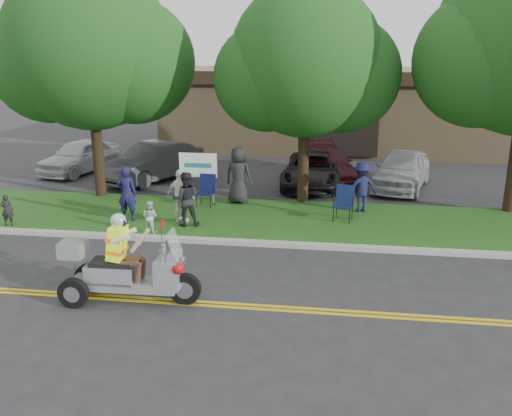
# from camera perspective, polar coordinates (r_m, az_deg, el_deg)

# --- Properties ---
(ground) EXTENTS (120.00, 120.00, 0.00)m
(ground) POSITION_cam_1_polar(r_m,az_deg,el_deg) (11.55, 0.28, -9.29)
(ground) COLOR #28282B
(ground) RESTS_ON ground
(centerline_near) EXTENTS (60.00, 0.10, 0.01)m
(centerline_near) POSITION_cam_1_polar(r_m,az_deg,el_deg) (11.03, -0.14, -10.56)
(centerline_near) COLOR gold
(centerline_near) RESTS_ON ground
(centerline_far) EXTENTS (60.00, 0.10, 0.01)m
(centerline_far) POSITION_cam_1_polar(r_m,az_deg,el_deg) (11.18, -0.02, -10.19)
(centerline_far) COLOR gold
(centerline_far) RESTS_ON ground
(curb) EXTENTS (60.00, 0.25, 0.12)m
(curb) POSITION_cam_1_polar(r_m,az_deg,el_deg) (14.32, 1.93, -3.80)
(curb) COLOR #A8A89E
(curb) RESTS_ON ground
(grass_verge) EXTENTS (60.00, 4.00, 0.10)m
(grass_verge) POSITION_cam_1_polar(r_m,az_deg,el_deg) (16.34, 2.74, -1.23)
(grass_verge) COLOR #204C14
(grass_verge) RESTS_ON ground
(commercial_building) EXTENTS (18.00, 8.20, 4.00)m
(commercial_building) POSITION_cam_1_polar(r_m,az_deg,el_deg) (29.45, 9.31, 10.40)
(commercial_building) COLOR #9E7F5B
(commercial_building) RESTS_ON ground
(tree_left) EXTENTS (6.62, 5.40, 7.78)m
(tree_left) POSITION_cam_1_polar(r_m,az_deg,el_deg) (19.03, -16.91, 15.28)
(tree_left) COLOR #332114
(tree_left) RESTS_ON ground
(tree_mid) EXTENTS (5.88, 4.80, 7.05)m
(tree_mid) POSITION_cam_1_polar(r_m,az_deg,el_deg) (17.57, 5.44, 14.49)
(tree_mid) COLOR #332114
(tree_mid) RESTS_ON ground
(business_sign) EXTENTS (1.25, 0.06, 1.75)m
(business_sign) POSITION_cam_1_polar(r_m,az_deg,el_deg) (17.85, -6.11, 4.21)
(business_sign) COLOR silver
(business_sign) RESTS_ON ground
(trike_scooter) EXTENTS (2.89, 0.97, 1.89)m
(trike_scooter) POSITION_cam_1_polar(r_m,az_deg,el_deg) (11.42, -13.72, -6.47)
(trike_scooter) COLOR black
(trike_scooter) RESTS_ON ground
(lawn_chair_a) EXTENTS (0.65, 0.67, 1.03)m
(lawn_chair_a) POSITION_cam_1_polar(r_m,az_deg,el_deg) (16.24, 9.27, 0.78)
(lawn_chair_a) COLOR black
(lawn_chair_a) RESTS_ON grass_verge
(lawn_chair_b) EXTENTS (0.59, 0.61, 1.02)m
(lawn_chair_b) POSITION_cam_1_polar(r_m,az_deg,el_deg) (17.56, -5.23, 2.09)
(lawn_chair_b) COLOR black
(lawn_chair_b) RESTS_ON grass_verge
(spectator_adult_left) EXTENTS (0.60, 0.41, 1.63)m
(spectator_adult_left) POSITION_cam_1_polar(r_m,az_deg,el_deg) (16.37, -13.43, 1.50)
(spectator_adult_left) COLOR #181842
(spectator_adult_left) RESTS_ON grass_verge
(spectator_adult_mid) EXTENTS (0.90, 0.79, 1.57)m
(spectator_adult_mid) POSITION_cam_1_polar(r_m,az_deg,el_deg) (15.56, -7.42, 0.95)
(spectator_adult_mid) COLOR black
(spectator_adult_mid) RESTS_ON grass_verge
(spectator_adult_right) EXTENTS (1.00, 0.68, 1.58)m
(spectator_adult_right) POSITION_cam_1_polar(r_m,az_deg,el_deg) (15.88, -7.90, 1.26)
(spectator_adult_right) COLOR white
(spectator_adult_right) RESTS_ON grass_verge
(spectator_chair_a) EXTENTS (1.14, 0.87, 1.56)m
(spectator_chair_a) POSITION_cam_1_polar(r_m,az_deg,el_deg) (17.12, 11.06, 2.20)
(spectator_chair_a) COLOR #181B44
(spectator_chair_a) RESTS_ON grass_verge
(spectator_chair_b) EXTENTS (1.03, 0.80, 1.87)m
(spectator_chair_b) POSITION_cam_1_polar(r_m,az_deg,el_deg) (17.70, -1.86, 3.48)
(spectator_chair_b) COLOR black
(spectator_chair_b) RESTS_ON grass_verge
(child_left) EXTENTS (0.39, 0.31, 0.92)m
(child_left) POSITION_cam_1_polar(r_m,az_deg,el_deg) (17.08, -24.74, -0.19)
(child_left) COLOR black
(child_left) RESTS_ON grass_verge
(child_right) EXTENTS (0.51, 0.44, 0.89)m
(child_right) POSITION_cam_1_polar(r_m,az_deg,el_deg) (15.23, -11.11, -0.91)
(child_right) COLOR silver
(child_right) RESTS_ON grass_verge
(parked_car_far_left) EXTENTS (2.58, 4.33, 1.38)m
(parked_car_far_left) POSITION_cam_1_polar(r_m,az_deg,el_deg) (23.87, -18.03, 5.22)
(parked_car_far_left) COLOR silver
(parked_car_far_left) RESTS_ON ground
(parked_car_left) EXTENTS (3.30, 4.75, 1.48)m
(parked_car_left) POSITION_cam_1_polar(r_m,az_deg,el_deg) (21.63, -10.78, 4.78)
(parked_car_left) COLOR #343437
(parked_car_left) RESTS_ON ground
(parked_car_mid) EXTENTS (2.24, 4.60, 1.26)m
(parked_car_mid) POSITION_cam_1_polar(r_m,az_deg,el_deg) (20.50, 6.00, 4.02)
(parked_car_mid) COLOR black
(parked_car_mid) RESTS_ON ground
(parked_car_right) EXTENTS (2.81, 4.78, 1.30)m
(parked_car_right) POSITION_cam_1_polar(r_m,az_deg,el_deg) (21.50, 7.40, 4.61)
(parked_car_right) COLOR #410F19
(parked_car_right) RESTS_ON ground
(parked_car_far_right) EXTENTS (2.80, 4.51, 1.43)m
(parked_car_far_right) POSITION_cam_1_polar(r_m,az_deg,el_deg) (20.76, 15.08, 3.94)
(parked_car_far_right) COLOR #A0A2A7
(parked_car_far_right) RESTS_ON ground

